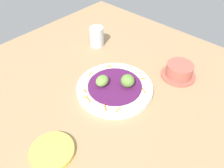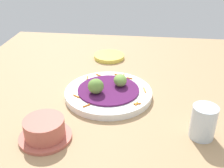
{
  "view_description": "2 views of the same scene",
  "coord_description": "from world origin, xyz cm",
  "px_view_note": "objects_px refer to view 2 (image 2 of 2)",
  "views": [
    {
      "loc": [
        39.3,
        -39.43,
        57.31
      ],
      "look_at": [
        1.17,
        2.63,
        4.99
      ],
      "focal_mm": 36.43,
      "sensor_mm": 36.0,
      "label": 1
    },
    {
      "loc": [
        -8.04,
        75.15,
        45.14
      ],
      "look_at": [
        0.64,
        4.37,
        6.84
      ],
      "focal_mm": 44.37,
      "sensor_mm": 36.0,
      "label": 2
    }
  ],
  "objects_px": {
    "water_glass": "(203,122)",
    "main_plate": "(108,93)",
    "guac_scoop_left": "(120,80)",
    "guac_scoop_center": "(96,86)",
    "terracotta_bowl": "(45,130)",
    "side_plate_small": "(109,56)"
  },
  "relations": [
    {
      "from": "guac_scoop_left",
      "to": "water_glass",
      "type": "relative_size",
      "value": 0.59
    },
    {
      "from": "guac_scoop_center",
      "to": "water_glass",
      "type": "relative_size",
      "value": 0.56
    },
    {
      "from": "main_plate",
      "to": "water_glass",
      "type": "xyz_separation_m",
      "value": [
        -0.25,
        0.16,
        0.03
      ]
    },
    {
      "from": "guac_scoop_left",
      "to": "terracotta_bowl",
      "type": "bearing_deg",
      "value": 57.08
    },
    {
      "from": "terracotta_bowl",
      "to": "guac_scoop_left",
      "type": "bearing_deg",
      "value": -122.92
    },
    {
      "from": "main_plate",
      "to": "guac_scoop_center",
      "type": "height_order",
      "value": "guac_scoop_center"
    },
    {
      "from": "main_plate",
      "to": "guac_scoop_center",
      "type": "xyz_separation_m",
      "value": [
        0.03,
        0.03,
        0.04
      ]
    },
    {
      "from": "guac_scoop_left",
      "to": "side_plate_small",
      "type": "xyz_separation_m",
      "value": [
        0.07,
        -0.27,
        -0.04
      ]
    },
    {
      "from": "main_plate",
      "to": "side_plate_small",
      "type": "height_order",
      "value": "main_plate"
    },
    {
      "from": "guac_scoop_center",
      "to": "main_plate",
      "type": "bearing_deg",
      "value": -140.65
    },
    {
      "from": "water_glass",
      "to": "guac_scoop_center",
      "type": "bearing_deg",
      "value": -25.64
    },
    {
      "from": "guac_scoop_left",
      "to": "guac_scoop_center",
      "type": "relative_size",
      "value": 1.06
    },
    {
      "from": "main_plate",
      "to": "terracotta_bowl",
      "type": "relative_size",
      "value": 2.07
    },
    {
      "from": "guac_scoop_left",
      "to": "terracotta_bowl",
      "type": "relative_size",
      "value": 0.39
    },
    {
      "from": "main_plate",
      "to": "guac_scoop_left",
      "type": "bearing_deg",
      "value": -140.65
    },
    {
      "from": "main_plate",
      "to": "side_plate_small",
      "type": "bearing_deg",
      "value": -82.87
    },
    {
      "from": "side_plate_small",
      "to": "water_glass",
      "type": "bearing_deg",
      "value": 122.07
    },
    {
      "from": "main_plate",
      "to": "terracotta_bowl",
      "type": "distance_m",
      "value": 0.25
    },
    {
      "from": "water_glass",
      "to": "main_plate",
      "type": "bearing_deg",
      "value": -33.1
    },
    {
      "from": "main_plate",
      "to": "water_glass",
      "type": "relative_size",
      "value": 3.12
    },
    {
      "from": "guac_scoop_center",
      "to": "guac_scoop_left",
      "type": "bearing_deg",
      "value": -140.65
    },
    {
      "from": "main_plate",
      "to": "terracotta_bowl",
      "type": "bearing_deg",
      "value": 60.08
    }
  ]
}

